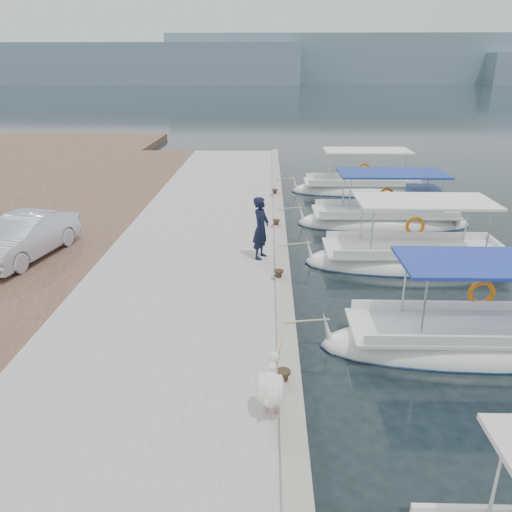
{
  "coord_description": "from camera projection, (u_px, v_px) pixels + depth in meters",
  "views": [
    {
      "loc": [
        -0.68,
        -11.59,
        6.24
      ],
      "look_at": [
        -1.0,
        1.64,
        1.2
      ],
      "focal_mm": 35.0,
      "sensor_mm": 36.0,
      "label": 1
    }
  ],
  "objects": [
    {
      "name": "pelican",
      "position": [
        271.0,
        386.0,
        8.68
      ],
      "size": [
        0.57,
        1.31,
        1.01
      ],
      "color": "tan",
      "rests_on": "concrete_quay"
    },
    {
      "name": "parked_car",
      "position": [
        25.0,
        237.0,
        15.77
      ],
      "size": [
        2.23,
        4.38,
        1.38
      ],
      "primitive_type": "imported",
      "rotation": [
        0.0,
        0.0,
        -0.19
      ],
      "color": "silver",
      "rests_on": "cobblestone_strip"
    },
    {
      "name": "fishing_caique_d",
      "position": [
        386.0,
        221.0,
        20.91
      ],
      "size": [
        7.19,
        2.37,
        2.83
      ],
      "color": "silver",
      "rests_on": "ground"
    },
    {
      "name": "fishing_caique_c",
      "position": [
        412.0,
        261.0,
        16.75
      ],
      "size": [
        7.23,
        2.38,
        2.83
      ],
      "color": "silver",
      "rests_on": "ground"
    },
    {
      "name": "mooring_bollards",
      "position": [
        279.0,
        275.0,
        14.2
      ],
      "size": [
        0.28,
        20.28,
        0.33
      ],
      "color": "black",
      "rests_on": "concrete_quay"
    },
    {
      "name": "ground",
      "position": [
        293.0,
        321.0,
        13.03
      ],
      "size": [
        400.0,
        400.0,
        0.0
      ],
      "primitive_type": "plane",
      "color": "black",
      "rests_on": "ground"
    },
    {
      "name": "cobblestone_strip",
      "position": [
        63.0,
        246.0,
        17.8
      ],
      "size": [
        4.0,
        40.0,
        0.5
      ],
      "primitive_type": "cube",
      "color": "brown",
      "rests_on": "ground"
    },
    {
      "name": "fisherman",
      "position": [
        261.0,
        228.0,
        15.64
      ],
      "size": [
        0.7,
        0.85,
        1.99
      ],
      "primitive_type": "imported",
      "rotation": [
        0.0,
        0.0,
        1.21
      ],
      "color": "black",
      "rests_on": "concrete_quay"
    },
    {
      "name": "fishing_caique_e",
      "position": [
        361.0,
        190.0,
        26.39
      ],
      "size": [
        7.31,
        2.3,
        2.83
      ],
      "color": "silver",
      "rests_on": "ground"
    },
    {
      "name": "distant_hills",
      "position": [
        345.0,
        63.0,
        197.9
      ],
      "size": [
        330.0,
        60.0,
        18.0
      ],
      "color": "slate",
      "rests_on": "ground"
    },
    {
      "name": "concrete_quay",
      "position": [
        202.0,
        247.0,
        17.68
      ],
      "size": [
        6.0,
        40.0,
        0.5
      ],
      "primitive_type": "cube",
      "color": "#9D9D97",
      "rests_on": "ground"
    },
    {
      "name": "fishing_caique_b",
      "position": [
        480.0,
        344.0,
        11.72
      ],
      "size": [
        7.5,
        2.13,
        2.83
      ],
      "color": "silver",
      "rests_on": "ground"
    },
    {
      "name": "quay_curb",
      "position": [
        281.0,
        239.0,
        17.51
      ],
      "size": [
        0.44,
        40.0,
        0.12
      ],
      "primitive_type": "cube",
      "color": "gray",
      "rests_on": "concrete_quay"
    }
  ]
}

